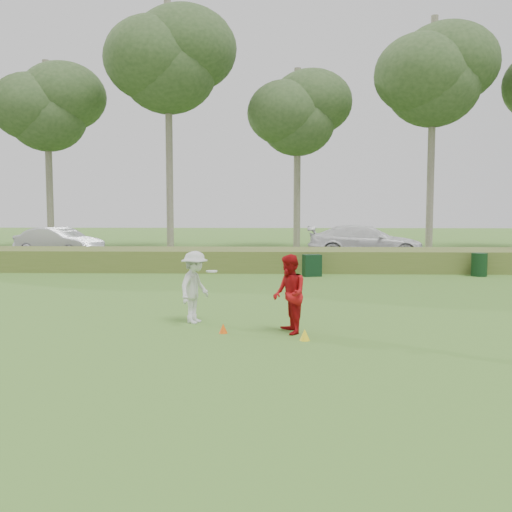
{
  "coord_description": "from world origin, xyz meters",
  "views": [
    {
      "loc": [
        0.53,
        -12.61,
        2.75
      ],
      "look_at": [
        0.0,
        4.0,
        1.3
      ],
      "focal_mm": 40.0,
      "sensor_mm": 36.0,
      "label": 1
    }
  ],
  "objects_px": {
    "player_white": "(195,287)",
    "car_right": "(366,242)",
    "cone_orange": "(223,328)",
    "trash_bin": "(479,265)",
    "cone_yellow": "(305,335)",
    "car_mid": "(59,243)",
    "player_red": "(289,294)",
    "utility_cabinet": "(312,265)"
  },
  "relations": [
    {
      "from": "cone_yellow",
      "to": "car_right",
      "type": "xyz_separation_m",
      "value": [
        4.06,
        17.77,
        0.8
      ]
    },
    {
      "from": "cone_orange",
      "to": "car_mid",
      "type": "height_order",
      "value": "car_mid"
    },
    {
      "from": "utility_cabinet",
      "to": "car_right",
      "type": "height_order",
      "value": "car_right"
    },
    {
      "from": "player_red",
      "to": "car_right",
      "type": "relative_size",
      "value": 0.29
    },
    {
      "from": "player_red",
      "to": "utility_cabinet",
      "type": "relative_size",
      "value": 2.0
    },
    {
      "from": "cone_orange",
      "to": "car_right",
      "type": "bearing_deg",
      "value": 71.32
    },
    {
      "from": "car_mid",
      "to": "car_right",
      "type": "distance_m",
      "value": 15.94
    },
    {
      "from": "trash_bin",
      "to": "player_white",
      "type": "bearing_deg",
      "value": -136.76
    },
    {
      "from": "player_white",
      "to": "trash_bin",
      "type": "height_order",
      "value": "player_white"
    },
    {
      "from": "player_red",
      "to": "car_right",
      "type": "distance_m",
      "value": 17.68
    },
    {
      "from": "utility_cabinet",
      "to": "car_right",
      "type": "bearing_deg",
      "value": 50.08
    },
    {
      "from": "cone_orange",
      "to": "utility_cabinet",
      "type": "height_order",
      "value": "utility_cabinet"
    },
    {
      "from": "cone_yellow",
      "to": "trash_bin",
      "type": "height_order",
      "value": "trash_bin"
    },
    {
      "from": "player_white",
      "to": "trash_bin",
      "type": "relative_size",
      "value": 1.86
    },
    {
      "from": "player_white",
      "to": "car_right",
      "type": "xyz_separation_m",
      "value": [
        6.56,
        16.07,
        0.07
      ]
    },
    {
      "from": "utility_cabinet",
      "to": "player_white",
      "type": "bearing_deg",
      "value": -125.49
    },
    {
      "from": "trash_bin",
      "to": "car_mid",
      "type": "height_order",
      "value": "car_mid"
    },
    {
      "from": "cone_orange",
      "to": "trash_bin",
      "type": "bearing_deg",
      "value": 48.65
    },
    {
      "from": "cone_orange",
      "to": "cone_yellow",
      "type": "bearing_deg",
      "value": -19.68
    },
    {
      "from": "car_mid",
      "to": "car_right",
      "type": "relative_size",
      "value": 0.82
    },
    {
      "from": "player_white",
      "to": "cone_orange",
      "type": "height_order",
      "value": "player_white"
    },
    {
      "from": "car_right",
      "to": "car_mid",
      "type": "bearing_deg",
      "value": 95.05
    },
    {
      "from": "trash_bin",
      "to": "car_mid",
      "type": "xyz_separation_m",
      "value": [
        -19.34,
        6.77,
        0.4
      ]
    },
    {
      "from": "car_right",
      "to": "player_red",
      "type": "bearing_deg",
      "value": 171.01
    },
    {
      "from": "cone_orange",
      "to": "utility_cabinet",
      "type": "distance_m",
      "value": 10.52
    },
    {
      "from": "player_red",
      "to": "utility_cabinet",
      "type": "bearing_deg",
      "value": 158.74
    },
    {
      "from": "cone_orange",
      "to": "trash_bin",
      "type": "height_order",
      "value": "trash_bin"
    },
    {
      "from": "cone_yellow",
      "to": "car_right",
      "type": "relative_size",
      "value": 0.04
    },
    {
      "from": "player_red",
      "to": "trash_bin",
      "type": "bearing_deg",
      "value": 128.59
    },
    {
      "from": "trash_bin",
      "to": "car_right",
      "type": "relative_size",
      "value": 0.15
    },
    {
      "from": "player_white",
      "to": "cone_orange",
      "type": "bearing_deg",
      "value": -123.46
    },
    {
      "from": "cone_orange",
      "to": "trash_bin",
      "type": "distance_m",
      "value": 13.93
    },
    {
      "from": "cone_orange",
      "to": "player_white",
      "type": "bearing_deg",
      "value": 125.23
    },
    {
      "from": "cone_yellow",
      "to": "car_mid",
      "type": "bearing_deg",
      "value": 123.65
    },
    {
      "from": "cone_orange",
      "to": "car_right",
      "type": "height_order",
      "value": "car_right"
    },
    {
      "from": "cone_orange",
      "to": "car_right",
      "type": "xyz_separation_m",
      "value": [
        5.8,
        17.15,
        0.82
      ]
    },
    {
      "from": "player_white",
      "to": "cone_orange",
      "type": "distance_m",
      "value": 1.52
    },
    {
      "from": "cone_orange",
      "to": "utility_cabinet",
      "type": "relative_size",
      "value": 0.24
    },
    {
      "from": "trash_bin",
      "to": "car_mid",
      "type": "relative_size",
      "value": 0.19
    },
    {
      "from": "utility_cabinet",
      "to": "car_mid",
      "type": "xyz_separation_m",
      "value": [
        -12.74,
        7.04,
        0.43
      ]
    },
    {
      "from": "player_red",
      "to": "car_mid",
      "type": "height_order",
      "value": "player_red"
    },
    {
      "from": "cone_yellow",
      "to": "player_white",
      "type": "bearing_deg",
      "value": 145.75
    }
  ]
}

